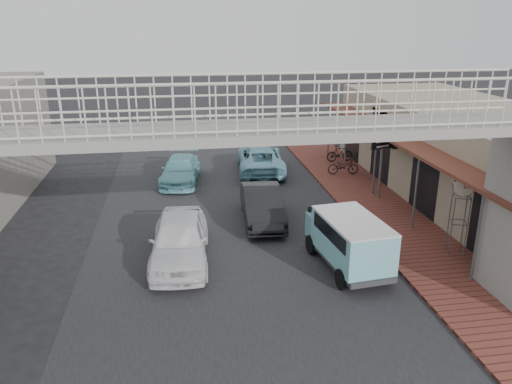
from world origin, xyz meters
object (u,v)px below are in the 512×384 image
object	(u,v)px
white_hatchback	(180,239)
angkot_curb	(260,159)
motorcycle_near	(343,166)
arrow_sign	(397,136)
motorcycle_far	(340,153)
street_clock	(463,190)
angkot_van	(349,236)
dark_sedan	(262,205)
angkot_far	(180,170)

from	to	relation	value
white_hatchback	angkot_curb	distance (m)	10.60
motorcycle_near	arrow_sign	xyz separation A→B (m)	(1.22, -3.32, 2.27)
motorcycle_far	street_clock	world-z (taller)	street_clock
motorcycle_far	street_clock	size ratio (longest dim) A/B	0.56
white_hatchback	street_clock	xyz separation A→B (m)	(9.17, -1.04, 1.56)
angkot_van	dark_sedan	bearing A→B (deg)	109.17
motorcycle_near	angkot_van	bearing A→B (deg)	169.90
dark_sedan	angkot_van	bearing A→B (deg)	-61.38
white_hatchback	motorcycle_far	bearing A→B (deg)	53.69
dark_sedan	angkot_curb	world-z (taller)	dark_sedan
angkot_far	arrow_sign	bearing A→B (deg)	-13.45
angkot_curb	motorcycle_near	size ratio (longest dim) A/B	3.20
street_clock	arrow_sign	world-z (taller)	arrow_sign
dark_sedan	angkot_far	xyz separation A→B (m)	(-3.10, 5.61, -0.08)
angkot_far	motorcycle_far	size ratio (longest dim) A/B	2.81
angkot_curb	motorcycle_far	xyz separation A→B (m)	(4.63, 0.97, -0.14)
white_hatchback	street_clock	size ratio (longest dim) A/B	1.70
angkot_far	street_clock	xyz separation A→B (m)	(9.02, -9.63, 1.72)
angkot_far	motorcycle_near	distance (m)	8.20
angkot_van	motorcycle_near	bearing A→B (deg)	66.28
white_hatchback	angkot_curb	world-z (taller)	white_hatchback
motorcycle_far	white_hatchback	bearing A→B (deg)	137.09
street_clock	arrow_sign	xyz separation A→B (m)	(0.39, 6.01, 0.44)
angkot_far	arrow_sign	world-z (taller)	arrow_sign
white_hatchback	street_clock	world-z (taller)	street_clock
dark_sedan	street_clock	world-z (taller)	street_clock
angkot_van	street_clock	distance (m)	4.07
motorcycle_near	motorcycle_far	distance (m)	2.45
angkot_curb	street_clock	distance (m)	11.89
dark_sedan	angkot_far	distance (m)	6.41
street_clock	angkot_far	bearing A→B (deg)	151.33
angkot_far	dark_sedan	bearing A→B (deg)	-53.57
angkot_far	motorcycle_near	bearing A→B (deg)	5.46
white_hatchback	dark_sedan	size ratio (longest dim) A/B	1.09
motorcycle_far	arrow_sign	world-z (taller)	arrow_sign
dark_sedan	angkot_van	world-z (taller)	angkot_van
angkot_curb	street_clock	xyz separation A→B (m)	(4.86, -10.72, 1.65)
dark_sedan	motorcycle_far	world-z (taller)	dark_sedan
motorcycle_near	arrow_sign	bearing A→B (deg)	-152.32
motorcycle_near	street_clock	xyz separation A→B (m)	(0.83, -9.33, 1.83)
white_hatchback	motorcycle_near	size ratio (longest dim) A/B	2.95
white_hatchback	angkot_far	world-z (taller)	white_hatchback
angkot_van	street_clock	size ratio (longest dim) A/B	1.39
angkot_far	motorcycle_near	size ratio (longest dim) A/B	2.73
angkot_curb	motorcycle_near	xyz separation A→B (m)	(4.03, -1.40, -0.18)
dark_sedan	motorcycle_near	bearing A→B (deg)	49.46
street_clock	motorcycle_near	bearing A→B (deg)	113.28
angkot_van	motorcycle_far	distance (m)	12.56
dark_sedan	motorcycle_far	xyz separation A→B (m)	(5.69, 7.69, -0.14)
angkot_van	arrow_sign	distance (m)	7.81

